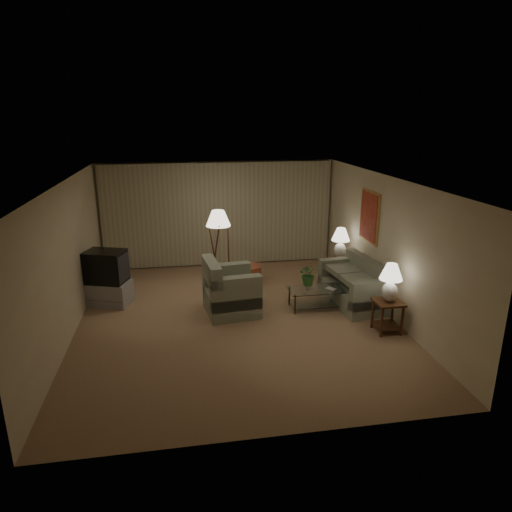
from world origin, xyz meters
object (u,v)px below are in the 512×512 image
(side_table_far, at_px, (339,266))
(vase, at_px, (309,286))
(table_lamp_far, at_px, (341,241))
(side_table_near, at_px, (388,311))
(table_lamp_near, at_px, (391,279))
(floor_lamp, at_px, (219,246))
(sofa, at_px, (352,286))
(crt_tv, at_px, (106,267))
(tv_cabinet, at_px, (109,293))
(armchair, at_px, (231,292))
(ottoman, at_px, (249,273))
(coffee_table, at_px, (315,295))

(side_table_far, xyz_separation_m, vase, (-1.14, -1.35, 0.10))
(side_table_far, bearing_deg, table_lamp_far, -153.43)
(side_table_near, xyz_separation_m, table_lamp_far, (0.00, 2.60, 0.63))
(side_table_near, bearing_deg, side_table_far, 90.00)
(table_lamp_near, distance_m, floor_lamp, 4.13)
(sofa, xyz_separation_m, vase, (-0.99, -0.10, 0.12))
(side_table_near, xyz_separation_m, floor_lamp, (-2.79, 3.05, 0.51))
(table_lamp_near, distance_m, vase, 1.77)
(crt_tv, xyz_separation_m, floor_lamp, (2.41, 0.87, 0.08))
(sofa, bearing_deg, tv_cabinet, -104.99)
(side_table_far, bearing_deg, armchair, -155.05)
(table_lamp_near, xyz_separation_m, table_lamp_far, (0.00, 2.60, 0.01))
(sofa, height_order, floor_lamp, floor_lamp)
(crt_tv, height_order, vase, crt_tv)
(side_table_near, bearing_deg, table_lamp_near, -26.57)
(sofa, distance_m, side_table_near, 1.36)
(ottoman, bearing_deg, table_lamp_near, -55.39)
(armchair, distance_m, table_lamp_near, 3.07)
(armchair, xyz_separation_m, side_table_near, (2.70, -1.34, -0.03))
(armchair, relative_size, vase, 7.82)
(armchair, relative_size, coffee_table, 1.14)
(sofa, bearing_deg, coffee_table, -88.88)
(side_table_far, relative_size, floor_lamp, 0.34)
(side_table_far, bearing_deg, sofa, -96.84)
(side_table_near, height_order, vase, side_table_near)
(coffee_table, distance_m, vase, 0.27)
(side_table_near, xyz_separation_m, vase, (-1.14, 1.25, 0.09))
(sofa, xyz_separation_m, side_table_near, (0.15, -1.35, 0.03))
(table_lamp_near, bearing_deg, table_lamp_far, 90.00)
(side_table_far, bearing_deg, vase, -130.09)
(table_lamp_far, bearing_deg, tv_cabinet, -175.34)
(armchair, bearing_deg, ottoman, -26.51)
(coffee_table, relative_size, floor_lamp, 0.64)
(table_lamp_far, xyz_separation_m, crt_tv, (-5.20, -0.42, -0.20))
(tv_cabinet, height_order, vase, vase)
(floor_lamp, xyz_separation_m, ottoman, (0.70, -0.02, -0.72))
(floor_lamp, distance_m, vase, 2.47)
(crt_tv, bearing_deg, table_lamp_near, -3.90)
(table_lamp_far, height_order, floor_lamp, floor_lamp)
(crt_tv, bearing_deg, table_lamp_far, 23.47)
(table_lamp_far, bearing_deg, ottoman, 168.52)
(crt_tv, bearing_deg, floor_lamp, 38.61)
(coffee_table, xyz_separation_m, tv_cabinet, (-4.21, 0.93, -0.03))
(floor_lamp, relative_size, ottoman, 2.94)
(ottoman, bearing_deg, coffee_table, -58.18)
(ottoman, xyz_separation_m, vase, (0.95, -1.77, 0.30))
(table_lamp_near, xyz_separation_m, crt_tv, (-5.20, 2.18, -0.19))
(side_table_near, xyz_separation_m, side_table_far, (0.00, 2.60, -0.01))
(table_lamp_near, distance_m, table_lamp_far, 2.60)
(sofa, height_order, table_lamp_near, table_lamp_near)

